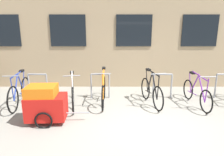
% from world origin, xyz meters
% --- Properties ---
extents(ground_plane, '(42.00, 42.00, 0.00)m').
position_xyz_m(ground_plane, '(0.00, 0.00, 0.00)').
color(ground_plane, gray).
extents(storefront_building, '(28.00, 6.31, 6.22)m').
position_xyz_m(storefront_building, '(-0.00, 6.34, 3.11)').
color(storefront_building, tan).
rests_on(storefront_building, ground).
extents(bike_rack, '(6.63, 0.05, 0.82)m').
position_xyz_m(bike_rack, '(-0.18, 1.90, 0.50)').
color(bike_rack, gray).
rests_on(bike_rack, ground).
extents(bicycle_white, '(0.48, 1.68, 1.03)m').
position_xyz_m(bicycle_white, '(-1.93, 1.20, 0.39)').
color(bicycle_white, black).
rests_on(bicycle_white, ground).
extents(bicycle_purple, '(0.44, 1.73, 1.00)m').
position_xyz_m(bicycle_purple, '(1.67, 1.31, 0.36)').
color(bicycle_purple, black).
rests_on(bicycle_purple, ground).
extents(bicycle_black, '(0.48, 1.64, 1.05)m').
position_xyz_m(bicycle_black, '(0.37, 1.39, 0.38)').
color(bicycle_black, black).
rests_on(bicycle_black, ground).
extents(bicycle_blue, '(0.44, 1.75, 1.02)m').
position_xyz_m(bicycle_blue, '(-3.48, 1.27, 0.40)').
color(bicycle_blue, black).
rests_on(bicycle_blue, ground).
extents(bicycle_orange, '(0.44, 1.76, 1.06)m').
position_xyz_m(bicycle_orange, '(-1.05, 1.43, 0.40)').
color(bicycle_orange, black).
rests_on(bicycle_orange, ground).
extents(bike_trailer, '(1.46, 0.72, 0.92)m').
position_xyz_m(bike_trailer, '(-2.37, 0.19, 0.46)').
color(bike_trailer, red).
rests_on(bike_trailer, ground).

